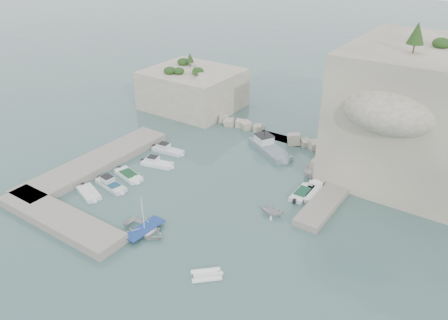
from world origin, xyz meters
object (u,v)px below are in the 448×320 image
Objects in this scene: motorboat_c at (129,177)px; inflatable_dinghy at (206,276)px; motorboat_e at (89,195)px; tender_east_b at (302,195)px; rowboat at (145,232)px; motorboat_d at (111,187)px; motorboat_b at (157,166)px; work_boat at (270,152)px; tender_east_c at (314,194)px; tender_east_d at (320,178)px; motorboat_a at (168,152)px; tender_east_a at (272,214)px.

motorboat_c is 1.58× the size of inflatable_dinghy.
motorboat_e is 0.92× the size of tender_east_b.
motorboat_d is at bearing 68.30° from rowboat.
work_boat is at bearing 34.60° from motorboat_b.
motorboat_c is at bearing -117.29° from motorboat_b.
tender_east_c is at bearing 38.16° from motorboat_c.
tender_east_b is 0.89× the size of tender_east_c.
rowboat is 0.98× the size of tender_east_c.
tender_east_b is 5.16m from tender_east_d.
tender_east_c is (22.38, 10.14, 0.00)m from motorboat_c.
motorboat_a is at bearing 107.04° from motorboat_c.
motorboat_b is at bearing 73.86° from tender_east_a.
work_boat is at bearing 28.61° from motorboat_a.
tender_east_d is (20.46, 9.66, 0.00)m from motorboat_b.
rowboat is at bearing 128.56° from tender_east_c.
tender_east_c is at bearing -29.73° from tender_east_a.
rowboat is 25.09m from work_boat.
motorboat_a is at bearing 84.46° from tender_east_d.
rowboat reaches higher than tender_east_c.
work_boat is (1.73, 25.03, 0.00)m from rowboat.
motorboat_b is at bearing 39.10° from rowboat.
tender_east_b is at bearing 116.64° from tender_east_c.
motorboat_a is 1.72× the size of inflatable_dinghy.
motorboat_c is at bearing -93.04° from motorboat_a.
motorboat_a and motorboat_d have the same top height.
work_boat is (11.96, 20.51, 0.00)m from motorboat_d.
tender_east_b is (22.13, 15.12, 0.00)m from motorboat_e.
motorboat_e is 21.12m from inflatable_dinghy.
motorboat_b is at bearing -101.22° from work_boat.
tender_east_a is at bearing 44.15° from motorboat_e.
inflatable_dinghy is (20.85, -3.39, 0.00)m from motorboat_e.
tender_east_a is (19.19, -1.32, 0.00)m from motorboat_b.
motorboat_b is at bearing -75.90° from motorboat_a.
tender_east_a reaches higher than tender_east_b.
motorboat_e is 0.94× the size of tender_east_d.
rowboat reaches higher than motorboat_e.
motorboat_d is (-0.99, -7.75, 0.00)m from motorboat_b.
motorboat_e is (-0.86, -6.05, 0.00)m from motorboat_c.
tender_east_a reaches higher than inflatable_dinghy.
tender_east_b is (1.28, 18.51, 0.00)m from inflatable_dinghy.
rowboat is (11.11, -1.65, 0.00)m from motorboat_e.
tender_east_a is (0.21, 12.68, 0.00)m from inflatable_dinghy.
motorboat_d is 26.02m from tender_east_c.
tender_east_d reaches higher than rowboat.
tender_east_c is 1.15× the size of tender_east_d.
motorboat_c and motorboat_e have the same top height.
work_boat is (12.48, 8.71, 0.00)m from motorboat_a.
rowboat is 1.10× the size of tender_east_b.
motorboat_e and tender_east_c have the same top height.
inflatable_dinghy is 0.57× the size of tender_east_c.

